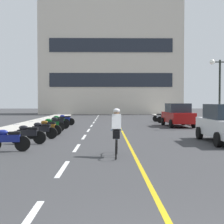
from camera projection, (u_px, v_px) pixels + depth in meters
name	position (u px, v px, depth m)	size (l,w,h in m)	color
ground_plane	(117.00, 127.00, 23.80)	(140.00, 140.00, 0.00)	#38383A
curb_left	(33.00, 123.00, 26.69)	(2.40, 72.00, 0.12)	#B7B2A8
curb_right	(197.00, 123.00, 26.91)	(2.40, 72.00, 0.12)	#B7B2A8
lane_dash_0	(26.00, 224.00, 4.78)	(0.14, 2.20, 0.01)	silver
lane_dash_1	(63.00, 168.00, 8.78)	(0.14, 2.20, 0.01)	silver
lane_dash_2	(77.00, 148.00, 12.78)	(0.14, 2.20, 0.01)	silver
lane_dash_3	(84.00, 137.00, 16.78)	(0.14, 2.20, 0.01)	silver
lane_dash_4	(89.00, 130.00, 20.77)	(0.14, 2.20, 0.01)	silver
lane_dash_5	(92.00, 126.00, 24.77)	(0.14, 2.20, 0.01)	silver
lane_dash_6	(94.00, 123.00, 28.77)	(0.14, 2.20, 0.01)	silver
lane_dash_7	(95.00, 120.00, 32.77)	(0.14, 2.20, 0.01)	silver
lane_dash_8	(97.00, 118.00, 36.76)	(0.14, 2.20, 0.01)	silver
lane_dash_9	(98.00, 117.00, 40.76)	(0.14, 2.20, 0.01)	silver
lane_dash_10	(99.00, 115.00, 44.76)	(0.14, 2.20, 0.01)	silver
lane_dash_11	(99.00, 114.00, 48.76)	(0.14, 2.20, 0.01)	silver
centre_line_yellow	(118.00, 124.00, 26.80)	(0.12, 66.00, 0.01)	gold
office_building	(111.00, 60.00, 50.86)	(22.80, 6.85, 17.95)	beige
street_lamp_mid	(220.00, 77.00, 21.68)	(1.46, 0.36, 4.82)	black
parked_car_mid	(178.00, 115.00, 24.06)	(2.03, 4.25, 1.82)	black
motorcycle_3	(7.00, 139.00, 11.79)	(1.70, 0.60, 0.92)	black
motorcycle_4	(28.00, 134.00, 13.97)	(1.70, 0.60, 0.92)	black
motorcycle_5	(41.00, 130.00, 15.99)	(1.70, 0.60, 0.92)	black
motorcycle_6	(47.00, 127.00, 17.67)	(1.68, 0.68, 0.92)	black
motorcycle_7	(51.00, 124.00, 19.79)	(1.66, 0.73, 0.92)	black
motorcycle_8	(57.00, 122.00, 21.89)	(1.70, 0.60, 0.92)	black
motorcycle_9	(59.00, 121.00, 23.97)	(1.70, 0.60, 0.92)	black
motorcycle_10	(65.00, 120.00, 25.44)	(1.68, 0.64, 0.92)	black
motorcycle_11	(166.00, 118.00, 28.03)	(1.67, 0.69, 0.92)	black
motorcycle_12	(161.00, 117.00, 29.89)	(1.69, 0.63, 0.92)	black
cyclist_rider	(116.00, 131.00, 10.78)	(0.42, 1.77, 1.71)	black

